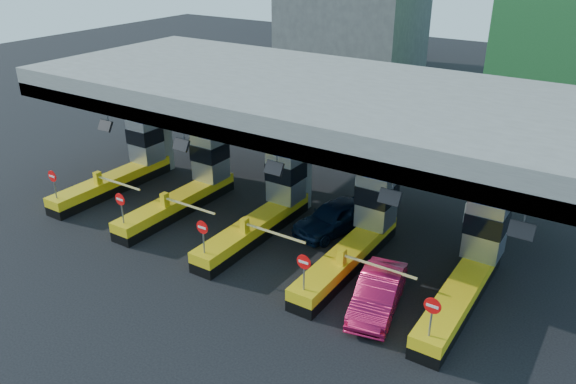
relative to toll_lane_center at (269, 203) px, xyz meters
The scene contains 9 objects.
ground 1.42m from the toll_lane_center, 90.42° to the right, with size 120.00×120.00×0.00m, color black.
toll_canopy 5.40m from the toll_lane_center, 90.02° to the left, with size 28.00×12.09×7.00m.
toll_lane_far_left 10.00m from the toll_lane_center, behind, with size 4.43×8.00×4.16m.
toll_lane_left 5.00m from the toll_lane_center, behind, with size 4.43×8.00×4.16m.
toll_lane_center is the anchor object (origin of this frame).
toll_lane_right 5.00m from the toll_lane_center, ahead, with size 4.43×8.00×4.16m.
toll_lane_far_right 10.00m from the toll_lane_center, ahead, with size 4.43×8.00×4.16m.
van 3.32m from the toll_lane_center, 28.13° to the left, with size 1.87×4.65×1.59m, color black.
red_car 8.03m from the toll_lane_center, 23.42° to the right, with size 1.52×4.37×1.44m, color #9F0C34.
Camera 1 is at (14.31, -20.02, 13.44)m, focal length 35.00 mm.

